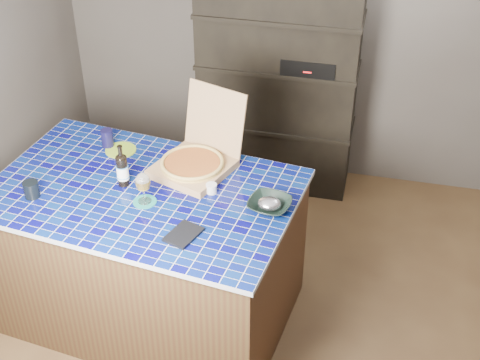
% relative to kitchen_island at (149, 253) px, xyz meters
% --- Properties ---
extents(room, '(3.50, 3.50, 3.50)m').
position_rel_kitchen_island_xyz_m(room, '(0.49, 0.14, 0.76)').
color(room, brown).
rests_on(room, ground).
extents(shelving_unit, '(1.20, 0.41, 1.80)m').
position_rel_kitchen_island_xyz_m(shelving_unit, '(0.49, 1.67, 0.42)').
color(shelving_unit, black).
rests_on(shelving_unit, floor).
extents(kitchen_island, '(1.89, 1.34, 0.97)m').
position_rel_kitchen_island_xyz_m(kitchen_island, '(0.00, 0.00, 0.00)').
color(kitchen_island, '#42311A').
rests_on(kitchen_island, floor).
extents(pizza_box, '(0.55, 0.61, 0.45)m').
position_rel_kitchen_island_xyz_m(pizza_box, '(0.24, 0.28, 0.55)').
color(pizza_box, '#9D6E51').
rests_on(pizza_box, kitchen_island).
extents(mead_bottle, '(0.07, 0.07, 0.27)m').
position_rel_kitchen_island_xyz_m(mead_bottle, '(-0.12, 0.03, 0.59)').
color(mead_bottle, black).
rests_on(mead_bottle, kitchen_island).
extents(teal_trivet, '(0.13, 0.13, 0.01)m').
position_rel_kitchen_island_xyz_m(teal_trivet, '(0.06, -0.10, 0.49)').
color(teal_trivet, '#167367').
rests_on(teal_trivet, kitchen_island).
extents(wine_glass, '(0.08, 0.08, 0.19)m').
position_rel_kitchen_island_xyz_m(wine_glass, '(0.06, -0.10, 0.62)').
color(wine_glass, white).
rests_on(wine_glass, teal_trivet).
extents(tumbler, '(0.09, 0.09, 0.10)m').
position_rel_kitchen_island_xyz_m(tumbler, '(-0.59, -0.20, 0.53)').
color(tumbler, black).
rests_on(tumbler, kitchen_island).
extents(dvd_case, '(0.20, 0.23, 0.02)m').
position_rel_kitchen_island_xyz_m(dvd_case, '(0.36, -0.34, 0.49)').
color(dvd_case, black).
rests_on(dvd_case, kitchen_island).
extents(bowl, '(0.28, 0.28, 0.06)m').
position_rel_kitchen_island_xyz_m(bowl, '(0.75, -0.01, 0.51)').
color(bowl, black).
rests_on(bowl, kitchen_island).
extents(foil_contents, '(0.13, 0.11, 0.06)m').
position_rel_kitchen_island_xyz_m(foil_contents, '(0.75, -0.01, 0.52)').
color(foil_contents, '#A7A5B0').
rests_on(foil_contents, bowl).
extents(white_jar, '(0.06, 0.06, 0.05)m').
position_rel_kitchen_island_xyz_m(white_jar, '(0.40, 0.07, 0.51)').
color(white_jar, silver).
rests_on(white_jar, kitchen_island).
extents(navy_cup, '(0.08, 0.08, 0.12)m').
position_rel_kitchen_island_xyz_m(navy_cup, '(-0.37, 0.40, 0.54)').
color(navy_cup, black).
rests_on(navy_cup, kitchen_island).
extents(green_trivet, '(0.20, 0.20, 0.01)m').
position_rel_kitchen_island_xyz_m(green_trivet, '(-0.28, 0.37, 0.49)').
color(green_trivet, '#7EA423').
rests_on(green_trivet, kitchen_island).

